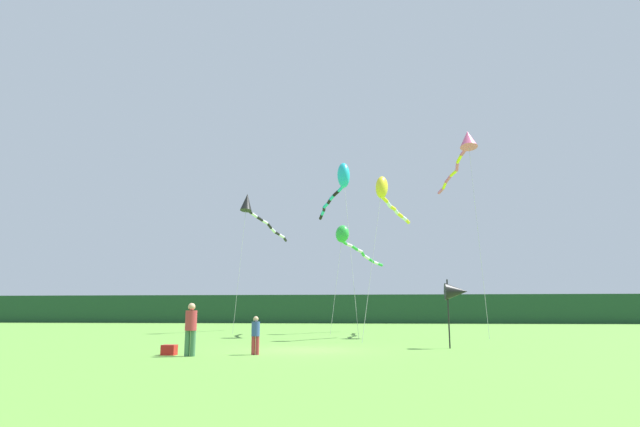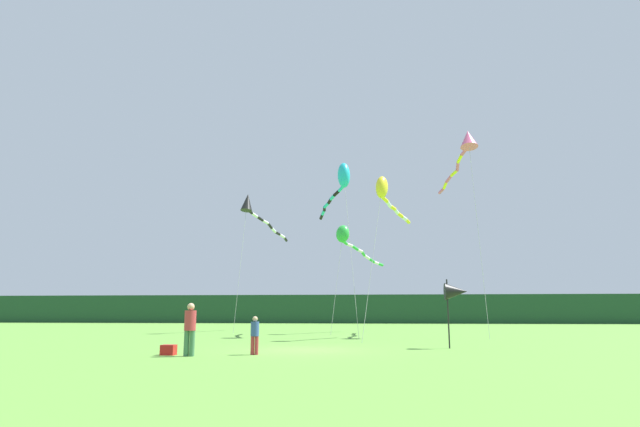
{
  "view_description": "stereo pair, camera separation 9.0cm",
  "coord_description": "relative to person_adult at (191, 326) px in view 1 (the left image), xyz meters",
  "views": [
    {
      "loc": [
        2.64,
        -20.41,
        1.47
      ],
      "look_at": [
        0.0,
        6.0,
        6.43
      ],
      "focal_mm": 29.32,
      "sensor_mm": 36.0,
      "label": 1
    },
    {
      "loc": [
        2.73,
        -20.4,
        1.47
      ],
      "look_at": [
        0.0,
        6.0,
        6.43
      ],
      "focal_mm": 29.32,
      "sensor_mm": 36.0,
      "label": 2
    }
  ],
  "objects": [
    {
      "name": "kite_rainbow",
      "position": [
        11.93,
        14.73,
        10.62
      ],
      "size": [
        1.66,
        9.23,
        12.48
      ],
      "color": "#B2B2B2",
      "rests_on": "ground"
    },
    {
      "name": "banner_flag_pole",
      "position": [
        9.41,
        4.62,
        1.26
      ],
      "size": [
        0.9,
        0.7,
        2.74
      ],
      "color": "black",
      "rests_on": "ground"
    },
    {
      "name": "kite_cyan",
      "position": [
        4.22,
        14.1,
        8.47
      ],
      "size": [
        2.87,
        6.97,
        10.51
      ],
      "color": "#B2B2B2",
      "rests_on": "ground"
    },
    {
      "name": "ground_plane",
      "position": [
        3.39,
        3.2,
        -0.97
      ],
      "size": [
        120.0,
        120.0,
        0.0
      ],
      "primitive_type": "plane",
      "color": "#5B9338"
    },
    {
      "name": "kite_green",
      "position": [
        4.34,
        18.05,
        5.37
      ],
      "size": [
        3.51,
        6.44,
        7.23
      ],
      "color": "#B2B2B2",
      "rests_on": "ground"
    },
    {
      "name": "person_adult",
      "position": [
        0.0,
        0.0,
        0.0
      ],
      "size": [
        0.38,
        0.38,
        1.73
      ],
      "color": "#3F724C",
      "rests_on": "ground"
    },
    {
      "name": "cooler_box",
      "position": [
        -0.86,
        0.4,
        -0.8
      ],
      "size": [
        0.46,
        0.4,
        0.34
      ],
      "primitive_type": "cube",
      "color": "red",
      "rests_on": "ground"
    },
    {
      "name": "kite_yellow",
      "position": [
        6.79,
        10.95,
        6.9
      ],
      "size": [
        2.88,
        6.36,
        8.79
      ],
      "color": "#B2B2B2",
      "rests_on": "ground"
    },
    {
      "name": "person_child",
      "position": [
        2.01,
        0.81,
        -0.25
      ],
      "size": [
        0.28,
        0.28,
        1.29
      ],
      "color": "#B23338",
      "rests_on": "ground"
    },
    {
      "name": "kite_black",
      "position": [
        -2.5,
        19.02,
        7.78
      ],
      "size": [
        2.38,
        7.99,
        9.74
      ],
      "color": "#B2B2B2",
      "rests_on": "ground"
    },
    {
      "name": "distant_treeline",
      "position": [
        3.39,
        48.2,
        0.75
      ],
      "size": [
        108.0,
        2.33,
        3.44
      ],
      "primitive_type": "cube",
      "color": "#1E4228",
      "rests_on": "ground"
    }
  ]
}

